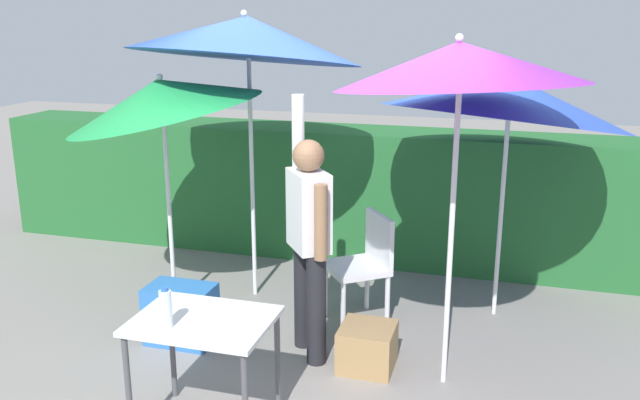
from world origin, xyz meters
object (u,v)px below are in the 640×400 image
Objects in this scene: umbrella_yellow at (459,65)px; bottle_water at (166,308)px; cooler_box at (181,314)px; crate_cardboard at (367,347)px; person_vendor at (309,233)px; umbrella_navy at (162,97)px; chair_plastic at (364,261)px; umbrella_rainbow at (507,98)px; umbrella_orange at (246,37)px; folding_table at (203,332)px.

umbrella_yellow is 9.79× the size of bottle_water.
cooler_box is 1.33× the size of crate_cardboard.
umbrella_yellow is 2.75m from cooler_box.
person_vendor is 3.74× the size of cooler_box.
chair_plastic is (1.60, 0.21, -1.28)m from umbrella_navy.
umbrella_navy reaches higher than person_vendor.
cooler_box is (0.35, -0.53, -1.57)m from umbrella_navy.
cooler_box is at bearing -149.20° from chair_plastic.
chair_plastic is at bearing 68.58° from person_vendor.
umbrella_navy is at bearing -165.98° from umbrella_rainbow.
umbrella_orange reaches higher than chair_plastic.
umbrella_rainbow is at bearing 53.14° from bottle_water.
umbrella_orange is 2.88× the size of chair_plastic.
crate_cardboard is 0.47× the size of folding_table.
person_vendor is 2.11× the size of chair_plastic.
folding_table is (-0.77, -0.97, 0.48)m from crate_cardboard.
folding_table is at bearing -108.79° from chair_plastic.
person_vendor is 1.30m from bottle_water.
umbrella_yellow is at bearing -4.96° from crate_cardboard.
umbrella_yellow is at bearing 36.66° from bottle_water.
umbrella_rainbow is 2.99m from cooler_box.
bottle_water is (0.87, -1.65, -0.96)m from umbrella_navy.
umbrella_rainbow is 1.69m from chair_plastic.
crate_cardboard is at bearing 0.25° from cooler_box.
bottle_water reaches higher than cooler_box.
umbrella_yellow reaches higher than umbrella_navy.
umbrella_rainbow reaches higher than crate_cardboard.
person_vendor is (-1.26, -1.09, -0.86)m from umbrella_rainbow.
cooler_box is at bearing -179.75° from crate_cardboard.
umbrella_orange is 10.67× the size of bottle_water.
bottle_water is at bearing -111.28° from chair_plastic.
person_vendor is 0.90m from crate_cardboard.
bottle_water is at bearing -129.16° from crate_cardboard.
cooler_box is at bearing 115.11° from bottle_water.
umbrella_rainbow reaches higher than umbrella_navy.
folding_table is at bearing -76.20° from umbrella_orange.
umbrella_navy is at bearing 123.24° from cooler_box.
umbrella_orange reaches higher than folding_table.
umbrella_orange is 0.84m from umbrella_navy.
umbrella_yellow is 2.42m from umbrella_navy.
umbrella_orange reaches higher than crate_cardboard.
crate_cardboard is at bearing -16.36° from umbrella_navy.
person_vendor is at bearing 5.10° from cooler_box.
umbrella_yellow is 1.94m from chair_plastic.
person_vendor is (0.81, -0.91, -1.30)m from umbrella_orange.
bottle_water is (0.34, -2.12, -1.40)m from umbrella_orange.
folding_table is 0.29m from bottle_water.
person_vendor is 1.23m from cooler_box.
umbrella_navy is 5.64× the size of crate_cardboard.
umbrella_orange is 2.05m from chair_plastic.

